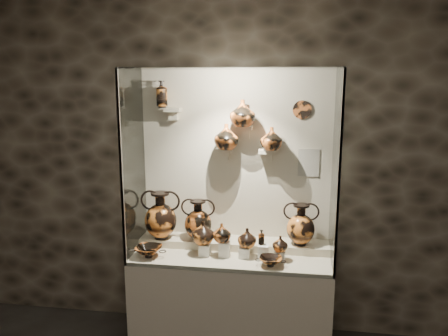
# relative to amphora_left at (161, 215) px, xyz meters

# --- Properties ---
(wall_back) EXTENTS (5.00, 0.02, 3.20)m
(wall_back) POSITION_rel_amphora_left_xyz_m (0.65, 0.20, 0.48)
(wall_back) COLOR black
(wall_back) RESTS_ON ground
(plinth) EXTENTS (1.70, 0.60, 0.80)m
(plinth) POSITION_rel_amphora_left_xyz_m (0.65, -0.12, -0.72)
(plinth) COLOR beige
(plinth) RESTS_ON floor
(front_tier) EXTENTS (1.68, 0.58, 0.03)m
(front_tier) POSITION_rel_amphora_left_xyz_m (0.65, -0.12, -0.30)
(front_tier) COLOR beige
(front_tier) RESTS_ON plinth
(rear_tier) EXTENTS (1.70, 0.25, 0.10)m
(rear_tier) POSITION_rel_amphora_left_xyz_m (0.65, 0.06, -0.27)
(rear_tier) COLOR beige
(rear_tier) RESTS_ON plinth
(back_panel) EXTENTS (1.70, 0.03, 1.60)m
(back_panel) POSITION_rel_amphora_left_xyz_m (0.65, 0.20, 0.48)
(back_panel) COLOR beige
(back_panel) RESTS_ON plinth
(glass_front) EXTENTS (1.70, 0.01, 1.60)m
(glass_front) POSITION_rel_amphora_left_xyz_m (0.65, -0.41, 0.48)
(glass_front) COLOR white
(glass_front) RESTS_ON plinth
(glass_left) EXTENTS (0.01, 0.60, 1.60)m
(glass_left) POSITION_rel_amphora_left_xyz_m (-0.19, -0.12, 0.48)
(glass_left) COLOR white
(glass_left) RESTS_ON plinth
(glass_right) EXTENTS (0.01, 0.60, 1.60)m
(glass_right) POSITION_rel_amphora_left_xyz_m (1.50, -0.12, 0.48)
(glass_right) COLOR white
(glass_right) RESTS_ON plinth
(glass_top) EXTENTS (1.70, 0.60, 0.01)m
(glass_top) POSITION_rel_amphora_left_xyz_m (0.65, -0.12, 1.28)
(glass_top) COLOR white
(glass_top) RESTS_ON back_panel
(frame_post_left) EXTENTS (0.02, 0.02, 1.60)m
(frame_post_left) POSITION_rel_amphora_left_xyz_m (-0.19, -0.41, 0.48)
(frame_post_left) COLOR gray
(frame_post_left) RESTS_ON plinth
(frame_post_right) EXTENTS (0.02, 0.02, 1.60)m
(frame_post_right) POSITION_rel_amphora_left_xyz_m (1.49, -0.41, 0.48)
(frame_post_right) COLOR gray
(frame_post_right) RESTS_ON plinth
(pedestal_a) EXTENTS (0.09, 0.09, 0.10)m
(pedestal_a) POSITION_rel_amphora_left_xyz_m (0.43, -0.17, -0.24)
(pedestal_a) COLOR silver
(pedestal_a) RESTS_ON front_tier
(pedestal_b) EXTENTS (0.09, 0.09, 0.13)m
(pedestal_b) POSITION_rel_amphora_left_xyz_m (0.60, -0.17, -0.22)
(pedestal_b) COLOR silver
(pedestal_b) RESTS_ON front_tier
(pedestal_c) EXTENTS (0.09, 0.09, 0.09)m
(pedestal_c) POSITION_rel_amphora_left_xyz_m (0.77, -0.17, -0.24)
(pedestal_c) COLOR silver
(pedestal_c) RESTS_ON front_tier
(pedestal_d) EXTENTS (0.09, 0.09, 0.12)m
(pedestal_d) POSITION_rel_amphora_left_xyz_m (0.93, -0.17, -0.23)
(pedestal_d) COLOR silver
(pedestal_d) RESTS_ON front_tier
(pedestal_e) EXTENTS (0.09, 0.09, 0.08)m
(pedestal_e) POSITION_rel_amphora_left_xyz_m (1.07, -0.17, -0.25)
(pedestal_e) COLOR silver
(pedestal_e) RESTS_ON front_tier
(bracket_ul) EXTENTS (0.14, 0.12, 0.04)m
(bracket_ul) POSITION_rel_amphora_left_xyz_m (0.10, 0.12, 0.93)
(bracket_ul) COLOR beige
(bracket_ul) RESTS_ON back_panel
(bracket_ca) EXTENTS (0.14, 0.12, 0.04)m
(bracket_ca) POSITION_rel_amphora_left_xyz_m (0.55, 0.12, 0.58)
(bracket_ca) COLOR beige
(bracket_ca) RESTS_ON back_panel
(bracket_cb) EXTENTS (0.10, 0.12, 0.04)m
(bracket_cb) POSITION_rel_amphora_left_xyz_m (0.75, 0.12, 0.78)
(bracket_cb) COLOR beige
(bracket_cb) RESTS_ON back_panel
(bracket_cc) EXTENTS (0.14, 0.12, 0.04)m
(bracket_cc) POSITION_rel_amphora_left_xyz_m (0.93, 0.12, 0.58)
(bracket_cc) COLOR beige
(bracket_cc) RESTS_ON back_panel
(amphora_left) EXTENTS (0.36, 0.36, 0.43)m
(amphora_left) POSITION_rel_amphora_left_xyz_m (0.00, 0.00, 0.00)
(amphora_left) COLOR orange
(amphora_left) RESTS_ON rear_tier
(amphora_mid) EXTENTS (0.29, 0.29, 0.37)m
(amphora_mid) POSITION_rel_amphora_left_xyz_m (0.34, 0.02, -0.03)
(amphora_mid) COLOR #B55620
(amphora_mid) RESTS_ON rear_tier
(amphora_right) EXTENTS (0.35, 0.35, 0.37)m
(amphora_right) POSITION_rel_amphora_left_xyz_m (1.24, 0.03, -0.03)
(amphora_right) COLOR orange
(amphora_right) RESTS_ON rear_tier
(jug_a) EXTENTS (0.24, 0.24, 0.20)m
(jug_a) POSITION_rel_amphora_left_xyz_m (0.42, -0.15, -0.08)
(jug_a) COLOR orange
(jug_a) RESTS_ON pedestal_a
(jug_b) EXTENTS (0.20, 0.20, 0.16)m
(jug_b) POSITION_rel_amphora_left_xyz_m (0.58, -0.17, -0.08)
(jug_b) COLOR #B55620
(jug_b) RESTS_ON pedestal_b
(jug_c) EXTENTS (0.19, 0.19, 0.16)m
(jug_c) POSITION_rel_amphora_left_xyz_m (0.79, -0.15, -0.11)
(jug_c) COLOR orange
(jug_c) RESTS_ON pedestal_c
(jug_e) EXTENTS (0.16, 0.16, 0.13)m
(jug_e) POSITION_rel_amphora_left_xyz_m (1.07, -0.18, -0.14)
(jug_e) COLOR orange
(jug_e) RESTS_ON pedestal_e
(lekythos_small) EXTENTS (0.07, 0.07, 0.14)m
(lekythos_small) POSITION_rel_amphora_left_xyz_m (0.91, -0.15, -0.09)
(lekythos_small) COLOR #B55620
(lekythos_small) RESTS_ON pedestal_d
(kylix_left) EXTENTS (0.35, 0.33, 0.11)m
(kylix_left) POSITION_rel_amphora_left_xyz_m (-0.03, -0.27, -0.23)
(kylix_left) COLOR #B55620
(kylix_left) RESTS_ON front_tier
(kylix_right) EXTENTS (0.29, 0.28, 0.09)m
(kylix_right) POSITION_rel_amphora_left_xyz_m (1.00, -0.31, -0.24)
(kylix_right) COLOR orange
(kylix_right) RESTS_ON front_tier
(lekythos_tall) EXTENTS (0.12, 0.12, 0.27)m
(lekythos_tall) POSITION_rel_amphora_left_xyz_m (0.01, 0.10, 1.08)
(lekythos_tall) COLOR orange
(lekythos_tall) RESTS_ON bracket_ul
(ovoid_vase_a) EXTENTS (0.26, 0.26, 0.22)m
(ovoid_vase_a) POSITION_rel_amphora_left_xyz_m (0.59, 0.07, 0.71)
(ovoid_vase_a) COLOR #B55620
(ovoid_vase_a) RESTS_ON bracket_ca
(ovoid_vase_b) EXTENTS (0.26, 0.26, 0.23)m
(ovoid_vase_b) POSITION_rel_amphora_left_xyz_m (0.72, 0.06, 0.92)
(ovoid_vase_b) COLOR #B55620
(ovoid_vase_b) RESTS_ON bracket_cb
(ovoid_vase_c) EXTENTS (0.23, 0.23, 0.20)m
(ovoid_vase_c) POSITION_rel_amphora_left_xyz_m (0.97, 0.08, 0.70)
(ovoid_vase_c) COLOR #B55620
(ovoid_vase_c) RESTS_ON bracket_cc
(wall_plate) EXTENTS (0.16, 0.02, 0.16)m
(wall_plate) POSITION_rel_amphora_left_xyz_m (1.22, 0.17, 0.94)
(wall_plate) COLOR #C15C26
(wall_plate) RESTS_ON back_panel
(info_placard) EXTENTS (0.18, 0.01, 0.24)m
(info_placard) POSITION_rel_amphora_left_xyz_m (1.30, 0.18, 0.48)
(info_placard) COLOR beige
(info_placard) RESTS_ON back_panel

